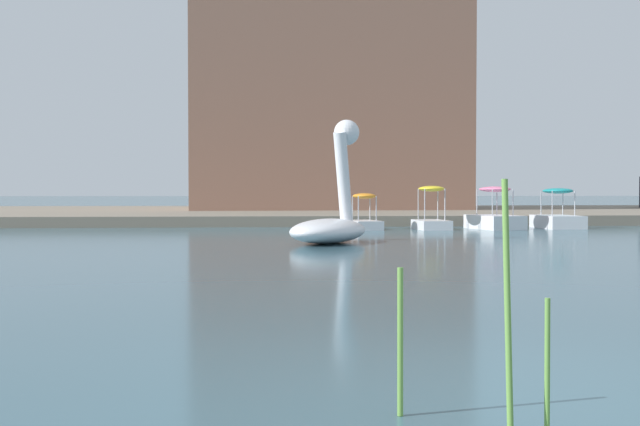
{
  "coord_description": "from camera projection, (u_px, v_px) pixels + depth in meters",
  "views": [
    {
      "loc": [
        -1.58,
        -4.93,
        1.34
      ],
      "look_at": [
        0.25,
        17.06,
        0.73
      ],
      "focal_mm": 44.03,
      "sensor_mm": 36.0,
      "label": 1
    }
  ],
  "objects": [
    {
      "name": "pedal_boat_teal",
      "position": [
        558.0,
        217.0,
        28.44
      ],
      "size": [
        1.34,
        2.22,
        1.46
      ],
      "color": "white",
      "rests_on": "ground_plane"
    },
    {
      "name": "ground_plane",
      "position": [
        499.0,
        398.0,
        5.08
      ],
      "size": [
        436.41,
        436.41,
        0.0
      ],
      "primitive_type": "plane",
      "color": "#385966"
    },
    {
      "name": "shore_bank_far",
      "position": [
        286.0,
        213.0,
        40.14
      ],
      "size": [
        135.53,
        21.71,
        0.41
      ],
      "primitive_type": "cube",
      "color": "slate",
      "rests_on": "ground_plane"
    },
    {
      "name": "pedal_boat_pink",
      "position": [
        495.0,
        217.0,
        27.85
      ],
      "size": [
        1.72,
        2.48,
        1.52
      ],
      "color": "white",
      "rests_on": "ground_plane"
    },
    {
      "name": "pedal_boat_orange",
      "position": [
        364.0,
        218.0,
        27.46
      ],
      "size": [
        1.15,
        1.85,
        1.27
      ],
      "color": "white",
      "rests_on": "ground_plane"
    },
    {
      "name": "swan_boat",
      "position": [
        332.0,
        216.0,
        20.41
      ],
      "size": [
        2.96,
        3.58,
        3.29
      ],
      "color": "white",
      "rests_on": "ground_plane"
    },
    {
      "name": "pedal_boat_yellow",
      "position": [
        431.0,
        216.0,
        27.57
      ],
      "size": [
        1.09,
        1.95,
        1.53
      ],
      "color": "white",
      "rests_on": "ground_plane"
    },
    {
      "name": "apartment_block",
      "position": [
        322.0,
        67.0,
        42.73
      ],
      "size": [
        14.69,
        10.32,
        15.46
      ],
      "primitive_type": "cube",
      "rotation": [
        0.0,
        0.0,
        0.05
      ],
      "color": "#996B56",
      "rests_on": "shore_bank_far"
    }
  ]
}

